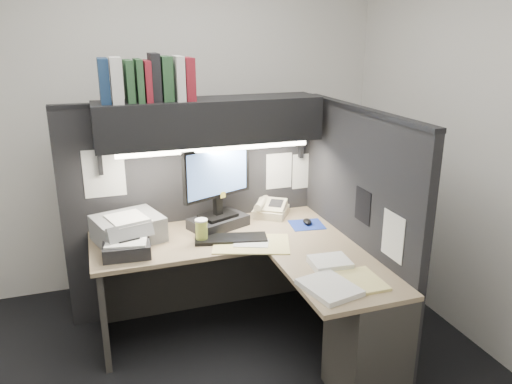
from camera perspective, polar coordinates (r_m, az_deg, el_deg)
floor at (r=3.39m, az=-3.51°, el=-20.10°), size 3.50×3.50×0.00m
wall_back at (r=4.21m, az=-9.36°, el=7.59°), size 3.50×0.04×2.70m
wall_front at (r=1.48m, az=11.51°, el=-12.52°), size 3.50×0.04×2.70m
wall_right at (r=3.62m, az=23.88°, el=4.62°), size 0.04×3.00×2.70m
partition_back at (r=3.81m, az=-7.03°, el=-1.97°), size 1.90×0.06×1.60m
partition_right at (r=3.47m, az=11.23°, el=-4.22°), size 0.06×1.50×1.60m
desk at (r=3.26m, az=3.76°, el=-12.47°), size 1.70×1.53×0.73m
overhead_shelf at (r=3.48m, az=-5.30°, el=8.12°), size 1.55×0.34×0.30m
task_light_tube at (r=3.38m, az=-4.65°, el=4.91°), size 1.32×0.04×0.04m
monitor at (r=3.56m, az=-4.40°, el=-0.47°), size 0.53×0.38×0.60m
keyboard at (r=3.41m, az=-2.88°, el=-5.35°), size 0.51×0.27×0.02m
mousepad at (r=3.69m, az=5.82°, el=-3.74°), size 0.26×0.25×0.00m
mouse at (r=3.69m, az=5.87°, el=-3.38°), size 0.08×0.11×0.04m
telephone at (r=3.85m, az=1.69°, el=-1.98°), size 0.34×0.34×0.10m
coffee_cup at (r=3.38m, az=-6.24°, el=-4.49°), size 0.08×0.08×0.15m
printer at (r=3.49m, az=-14.40°, el=-4.06°), size 0.51×0.47×0.17m
notebook_stack at (r=3.29m, az=-14.54°, el=-6.27°), size 0.31×0.26×0.09m
open_folder at (r=3.35m, az=-0.54°, el=-5.94°), size 0.58×0.48×0.01m
paper_stack_a at (r=3.08m, az=8.44°, el=-8.01°), size 0.25×0.21×0.04m
paper_stack_b at (r=2.82m, az=8.37°, el=-10.73°), size 0.31×0.36×0.03m
manila_stack at (r=2.93m, az=11.88°, el=-9.91°), size 0.23×0.29×0.02m
binder_row at (r=3.38m, az=-12.31°, el=12.46°), size 0.60×0.25×0.30m
pinned_papers at (r=3.49m, az=0.38°, el=0.69°), size 1.76×1.31×0.51m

